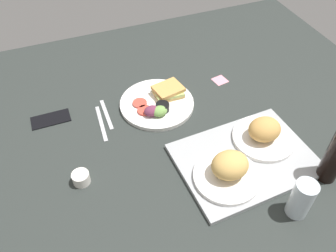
{
  "coord_description": "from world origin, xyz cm",
  "views": [
    {
      "loc": [
        33.08,
        82.82,
        92.44
      ],
      "look_at": [
        2.0,
        3.0,
        4.0
      ],
      "focal_mm": 36.86,
      "sensor_mm": 36.0,
      "label": 1
    }
  ],
  "objects_px": {
    "plate_with_salad": "(159,102)",
    "cell_phone": "(51,119)",
    "bread_plate_far": "(229,170)",
    "fork": "(106,114)",
    "knife": "(101,123)",
    "serving_tray": "(245,159)",
    "espresso_cup": "(81,178)",
    "drinking_glass": "(301,199)",
    "sticky_note": "(220,80)",
    "bread_plate_near": "(264,133)",
    "soda_bottle": "(336,155)"
  },
  "relations": [
    {
      "from": "knife",
      "to": "sticky_note",
      "type": "distance_m",
      "value": 0.54
    },
    {
      "from": "drinking_glass",
      "to": "knife",
      "type": "height_order",
      "value": "drinking_glass"
    },
    {
      "from": "bread_plate_far",
      "to": "fork",
      "type": "distance_m",
      "value": 0.53
    },
    {
      "from": "drinking_glass",
      "to": "sticky_note",
      "type": "xyz_separation_m",
      "value": [
        -0.08,
        -0.65,
        -0.07
      ]
    },
    {
      "from": "serving_tray",
      "to": "bread_plate_near",
      "type": "relative_size",
      "value": 2.06
    },
    {
      "from": "knife",
      "to": "bread_plate_near",
      "type": "bearing_deg",
      "value": 62.67
    },
    {
      "from": "bread_plate_near",
      "to": "cell_phone",
      "type": "bearing_deg",
      "value": -29.76
    },
    {
      "from": "cell_phone",
      "to": "sticky_note",
      "type": "xyz_separation_m",
      "value": [
        -0.71,
        0.02,
        -0.0
      ]
    },
    {
      "from": "soda_bottle",
      "to": "knife",
      "type": "relative_size",
      "value": 1.15
    },
    {
      "from": "serving_tray",
      "to": "bread_plate_near",
      "type": "height_order",
      "value": "bread_plate_near"
    },
    {
      "from": "bread_plate_near",
      "to": "cell_phone",
      "type": "relative_size",
      "value": 1.52
    },
    {
      "from": "soda_bottle",
      "to": "espresso_cup",
      "type": "bearing_deg",
      "value": -19.69
    },
    {
      "from": "espresso_cup",
      "to": "cell_phone",
      "type": "xyz_separation_m",
      "value": [
        0.05,
        -0.33,
        -0.02
      ]
    },
    {
      "from": "plate_with_salad",
      "to": "soda_bottle",
      "type": "relative_size",
      "value": 1.33
    },
    {
      "from": "soda_bottle",
      "to": "sticky_note",
      "type": "height_order",
      "value": "soda_bottle"
    },
    {
      "from": "bread_plate_far",
      "to": "fork",
      "type": "relative_size",
      "value": 1.26
    },
    {
      "from": "drinking_glass",
      "to": "serving_tray",
      "type": "bearing_deg",
      "value": -78.92
    },
    {
      "from": "plate_with_salad",
      "to": "drinking_glass",
      "type": "relative_size",
      "value": 2.16
    },
    {
      "from": "plate_with_salad",
      "to": "espresso_cup",
      "type": "bearing_deg",
      "value": 35.24
    },
    {
      "from": "soda_bottle",
      "to": "fork",
      "type": "bearing_deg",
      "value": -42.38
    },
    {
      "from": "bread_plate_far",
      "to": "drinking_glass",
      "type": "xyz_separation_m",
      "value": [
        -0.14,
        0.18,
        0.01
      ]
    },
    {
      "from": "soda_bottle",
      "to": "knife",
      "type": "distance_m",
      "value": 0.81
    },
    {
      "from": "drinking_glass",
      "to": "cell_phone",
      "type": "height_order",
      "value": "drinking_glass"
    },
    {
      "from": "soda_bottle",
      "to": "espresso_cup",
      "type": "distance_m",
      "value": 0.8
    },
    {
      "from": "fork",
      "to": "knife",
      "type": "xyz_separation_m",
      "value": [
        0.03,
        0.04,
        0.0
      ]
    },
    {
      "from": "plate_with_salad",
      "to": "cell_phone",
      "type": "height_order",
      "value": "plate_with_salad"
    },
    {
      "from": "bread_plate_near",
      "to": "fork",
      "type": "distance_m",
      "value": 0.59
    },
    {
      "from": "cell_phone",
      "to": "sticky_note",
      "type": "relative_size",
      "value": 2.57
    },
    {
      "from": "knife",
      "to": "fork",
      "type": "bearing_deg",
      "value": 146.34
    },
    {
      "from": "cell_phone",
      "to": "sticky_note",
      "type": "distance_m",
      "value": 0.71
    },
    {
      "from": "bread_plate_far",
      "to": "plate_with_salad",
      "type": "xyz_separation_m",
      "value": [
        0.08,
        -0.41,
        -0.04
      ]
    },
    {
      "from": "sticky_note",
      "to": "serving_tray",
      "type": "bearing_deg",
      "value": 73.72
    },
    {
      "from": "plate_with_salad",
      "to": "espresso_cup",
      "type": "xyz_separation_m",
      "value": [
        0.36,
        0.25,
        0.0
      ]
    },
    {
      "from": "drinking_glass",
      "to": "soda_bottle",
      "type": "distance_m",
      "value": 0.19
    },
    {
      "from": "sticky_note",
      "to": "bread_plate_far",
      "type": "bearing_deg",
      "value": 65.08
    },
    {
      "from": "bread_plate_near",
      "to": "espresso_cup",
      "type": "bearing_deg",
      "value": -5.86
    },
    {
      "from": "bread_plate_far",
      "to": "sticky_note",
      "type": "height_order",
      "value": "bread_plate_far"
    },
    {
      "from": "bread_plate_near",
      "to": "bread_plate_far",
      "type": "bearing_deg",
      "value": 26.83
    },
    {
      "from": "knife",
      "to": "sticky_note",
      "type": "height_order",
      "value": "knife"
    },
    {
      "from": "serving_tray",
      "to": "sticky_note",
      "type": "height_order",
      "value": "serving_tray"
    },
    {
      "from": "drinking_glass",
      "to": "plate_with_salad",
      "type": "bearing_deg",
      "value": -69.57
    },
    {
      "from": "bread_plate_far",
      "to": "sticky_note",
      "type": "bearing_deg",
      "value": -114.92
    },
    {
      "from": "fork",
      "to": "sticky_note",
      "type": "xyz_separation_m",
      "value": [
        -0.51,
        -0.03,
        -0.0
      ]
    },
    {
      "from": "serving_tray",
      "to": "bread_plate_near",
      "type": "xyz_separation_m",
      "value": [
        -0.1,
        -0.05,
        0.04
      ]
    },
    {
      "from": "bread_plate_far",
      "to": "cell_phone",
      "type": "xyz_separation_m",
      "value": [
        0.49,
        -0.49,
        -0.05
      ]
    },
    {
      "from": "drinking_glass",
      "to": "cell_phone",
      "type": "xyz_separation_m",
      "value": [
        0.63,
        -0.67,
        -0.06
      ]
    },
    {
      "from": "plate_with_salad",
      "to": "cell_phone",
      "type": "relative_size",
      "value": 2.02
    },
    {
      "from": "knife",
      "to": "serving_tray",
      "type": "bearing_deg",
      "value": 52.82
    },
    {
      "from": "fork",
      "to": "cell_phone",
      "type": "xyz_separation_m",
      "value": [
        0.2,
        -0.05,
        0.0
      ]
    },
    {
      "from": "bread_plate_near",
      "to": "fork",
      "type": "xyz_separation_m",
      "value": [
        0.48,
        -0.34,
        -0.05
      ]
    }
  ]
}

